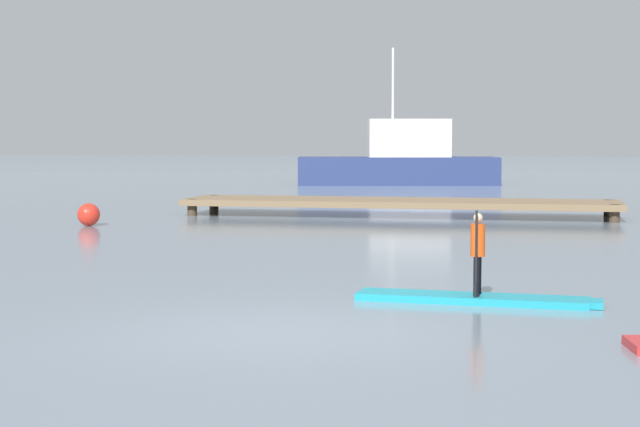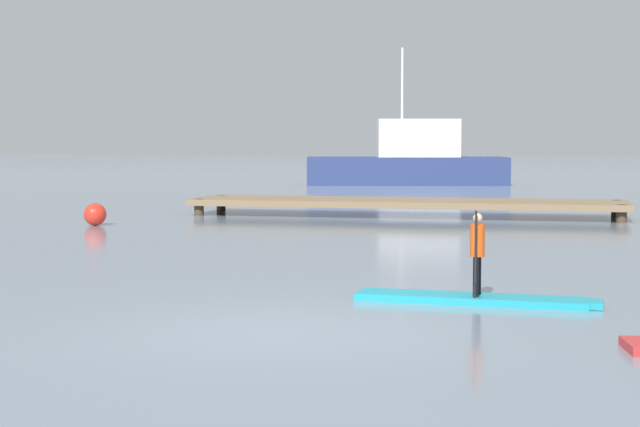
# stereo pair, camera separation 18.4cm
# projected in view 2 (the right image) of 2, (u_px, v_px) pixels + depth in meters

# --- Properties ---
(ground_plane) EXTENTS (240.00, 240.00, 0.00)m
(ground_plane) POSITION_uv_depth(u_px,v_px,m) (276.00, 330.00, 11.87)
(ground_plane) COLOR gray
(paddleboard_near) EXTENTS (3.34, 0.84, 0.10)m
(paddleboard_near) POSITION_uv_depth(u_px,v_px,m) (476.00, 299.00, 13.84)
(paddleboard_near) COLOR #1E9EB2
(paddleboard_near) RESTS_ON ground
(paddler_child_solo) EXTENTS (0.21, 0.40, 1.17)m
(paddler_child_solo) POSITION_uv_depth(u_px,v_px,m) (477.00, 249.00, 13.78)
(paddler_child_solo) COLOR black
(paddler_child_solo) RESTS_ON paddleboard_near
(fishing_boat_green_midground) EXTENTS (10.03, 4.96, 6.60)m
(fishing_boat_green_midground) POSITION_uv_depth(u_px,v_px,m) (410.00, 162.00, 49.36)
(fishing_boat_green_midground) COLOR navy
(fishing_boat_green_midground) RESTS_ON ground
(floating_dock) EXTENTS (12.42, 2.67, 0.48)m
(floating_dock) POSITION_uv_depth(u_px,v_px,m) (406.00, 203.00, 29.31)
(floating_dock) COLOR #846B4C
(floating_dock) RESTS_ON ground
(mooring_buoy_near) EXTENTS (0.58, 0.58, 0.58)m
(mooring_buoy_near) POSITION_uv_depth(u_px,v_px,m) (95.00, 214.00, 26.12)
(mooring_buoy_near) COLOR red
(mooring_buoy_near) RESTS_ON ground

